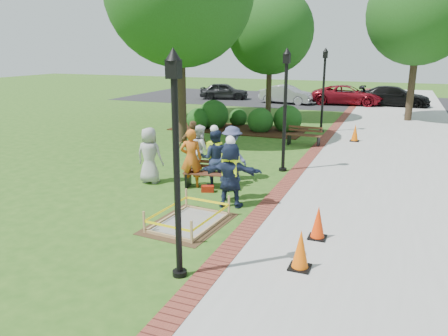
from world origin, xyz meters
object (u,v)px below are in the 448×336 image
at_px(hivis_worker_a, 231,173).
at_px(hivis_worker_b, 230,168).
at_px(cone_front, 301,251).
at_px(hivis_worker_c, 214,156).
at_px(wet_concrete_pad, 189,215).
at_px(lamp_near, 176,151).
at_px(bench_near, 209,180).

height_order(hivis_worker_a, hivis_worker_b, hivis_worker_a).
bearing_deg(hivis_worker_a, cone_front, -47.90).
bearing_deg(hivis_worker_b, cone_front, -50.53).
xyz_separation_m(hivis_worker_a, hivis_worker_c, (-1.14, 1.56, -0.01)).
bearing_deg(hivis_worker_c, hivis_worker_b, -47.88).
distance_m(wet_concrete_pad, lamp_near, 3.40).
distance_m(wet_concrete_pad, hivis_worker_b, 2.25).
height_order(bench_near, hivis_worker_a, hivis_worker_a).
relative_size(bench_near, lamp_near, 0.38).
xyz_separation_m(cone_front, lamp_near, (-2.10, -1.10, 2.08)).
height_order(lamp_near, hivis_worker_b, lamp_near).
relative_size(wet_concrete_pad, bench_near, 1.51).
height_order(wet_concrete_pad, hivis_worker_a, hivis_worker_a).
bearing_deg(hivis_worker_c, bench_near, -106.13).
bearing_deg(wet_concrete_pad, bench_near, 103.79).
bearing_deg(hivis_worker_a, bench_near, 133.45).
height_order(wet_concrete_pad, bench_near, bench_near).
height_order(cone_front, lamp_near, lamp_near).
bearing_deg(hivis_worker_b, wet_concrete_pad, -97.77).
height_order(wet_concrete_pad, hivis_worker_b, hivis_worker_b).
xyz_separation_m(hivis_worker_a, hivis_worker_b, (-0.23, 0.56, -0.04)).
relative_size(cone_front, hivis_worker_c, 0.43).
height_order(bench_near, lamp_near, lamp_near).
distance_m(hivis_worker_a, hivis_worker_c, 1.93).
relative_size(hivis_worker_b, hivis_worker_c, 0.96).
height_order(lamp_near, hivis_worker_c, lamp_near).
bearing_deg(lamp_near, hivis_worker_a, 96.50).
relative_size(hivis_worker_a, hivis_worker_c, 1.01).
xyz_separation_m(lamp_near, hivis_worker_b, (-0.68, 4.48, -1.55)).
distance_m(bench_near, hivis_worker_b, 1.40).
relative_size(wet_concrete_pad, hivis_worker_b, 1.30).
bearing_deg(cone_front, wet_concrete_pad, 157.66).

